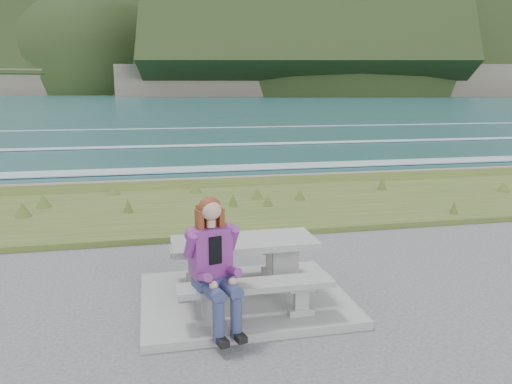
# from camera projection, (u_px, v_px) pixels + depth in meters

# --- Properties ---
(concrete_slab) EXTENTS (2.60, 2.10, 0.10)m
(concrete_slab) POSITION_uv_depth(u_px,v_px,m) (244.00, 299.00, 6.42)
(concrete_slab) COLOR gray
(concrete_slab) RESTS_ON ground
(picnic_table) EXTENTS (1.80, 0.75, 0.75)m
(picnic_table) POSITION_uv_depth(u_px,v_px,m) (244.00, 252.00, 6.29)
(picnic_table) COLOR gray
(picnic_table) RESTS_ON concrete_slab
(bench_landward) EXTENTS (1.80, 0.35, 0.45)m
(bench_landward) POSITION_uv_depth(u_px,v_px,m) (256.00, 291.00, 5.67)
(bench_landward) COLOR gray
(bench_landward) RESTS_ON concrete_slab
(bench_seaward) EXTENTS (1.80, 0.35, 0.45)m
(bench_seaward) POSITION_uv_depth(u_px,v_px,m) (235.00, 252.00, 7.01)
(bench_seaward) COLOR gray
(bench_seaward) RESTS_ON concrete_slab
(grass_verge) EXTENTS (160.00, 4.50, 0.22)m
(grass_verge) POSITION_uv_depth(u_px,v_px,m) (202.00, 211.00, 11.22)
(grass_verge) COLOR #2C4D1C
(grass_verge) RESTS_ON ground
(shore_drop) EXTENTS (160.00, 0.80, 2.20)m
(shore_drop) POSITION_uv_depth(u_px,v_px,m) (191.00, 187.00, 13.99)
(shore_drop) COLOR brown
(shore_drop) RESTS_ON ground
(ocean) EXTENTS (1600.00, 1600.00, 0.09)m
(ocean) POSITION_uv_depth(u_px,v_px,m) (167.00, 162.00, 30.79)
(ocean) COLOR #1E5056
(ocean) RESTS_ON ground
(headland_range) EXTENTS (729.83, 363.95, 228.38)m
(headland_range) POSITION_uv_depth(u_px,v_px,m) (374.00, 80.00, 424.93)
(headland_range) COLOR brown
(headland_range) RESTS_ON ground
(seated_woman) EXTENTS (0.59, 0.82, 1.46)m
(seated_woman) POSITION_uv_depth(u_px,v_px,m) (217.00, 283.00, 5.41)
(seated_woman) COLOR navy
(seated_woman) RESTS_ON concrete_slab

